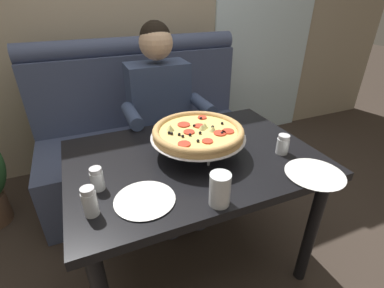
{
  "coord_description": "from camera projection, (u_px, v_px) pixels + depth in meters",
  "views": [
    {
      "loc": [
        -0.45,
        -1.05,
        1.43
      ],
      "look_at": [
        -0.01,
        -0.0,
        0.8
      ],
      "focal_mm": 26.1,
      "sensor_mm": 36.0,
      "label": 1
    }
  ],
  "objects": [
    {
      "name": "pizza",
      "position": [
        198.0,
        132.0,
        1.3
      ],
      "size": [
        0.45,
        0.45,
        0.15
      ],
      "color": "silver",
      "rests_on": "dining_table"
    },
    {
      "name": "shaker_oregano",
      "position": [
        97.0,
        180.0,
        1.09
      ],
      "size": [
        0.05,
        0.05,
        0.1
      ],
      "color": "white",
      "rests_on": "dining_table"
    },
    {
      "name": "shaker_pepper_flakes",
      "position": [
        90.0,
        203.0,
        0.96
      ],
      "size": [
        0.05,
        0.05,
        0.11
      ],
      "color": "white",
      "rests_on": "dining_table"
    },
    {
      "name": "patio_chair",
      "position": [
        220.0,
        70.0,
        3.62
      ],
      "size": [
        0.43,
        0.43,
        0.86
      ],
      "color": "black",
      "rests_on": "ground_plane"
    },
    {
      "name": "ground_plane",
      "position": [
        193.0,
        259.0,
        1.69
      ],
      "size": [
        16.0,
        16.0,
        0.0
      ],
      "primitive_type": "plane",
      "color": "#382D26"
    },
    {
      "name": "shaker_parmesan",
      "position": [
        283.0,
        146.0,
        1.34
      ],
      "size": [
        0.06,
        0.06,
        0.1
      ],
      "color": "white",
      "rests_on": "dining_table"
    },
    {
      "name": "plate_near_left",
      "position": [
        315.0,
        173.0,
        1.19
      ],
      "size": [
        0.25,
        0.25,
        0.02
      ],
      "color": "white",
      "rests_on": "dining_table"
    },
    {
      "name": "drinking_glass",
      "position": [
        220.0,
        191.0,
        1.01
      ],
      "size": [
        0.08,
        0.08,
        0.13
      ],
      "color": "silver",
      "rests_on": "dining_table"
    },
    {
      "name": "booth_bench",
      "position": [
        150.0,
        139.0,
        2.2
      ],
      "size": [
        1.62,
        0.78,
        1.13
      ],
      "color": "#424C6B",
      "rests_on": "ground_plane"
    },
    {
      "name": "plate_near_right",
      "position": [
        145.0,
        198.0,
        1.04
      ],
      "size": [
        0.23,
        0.23,
        0.02
      ],
      "color": "white",
      "rests_on": "dining_table"
    },
    {
      "name": "dining_table",
      "position": [
        193.0,
        172.0,
        1.38
      ],
      "size": [
        1.17,
        0.81,
        0.74
      ],
      "color": "black",
      "rests_on": "ground_plane"
    },
    {
      "name": "diner_main",
      "position": [
        164.0,
        114.0,
        1.85
      ],
      "size": [
        0.54,
        0.64,
        1.27
      ],
      "color": "#2D3342",
      "rests_on": "ground_plane"
    }
  ]
}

